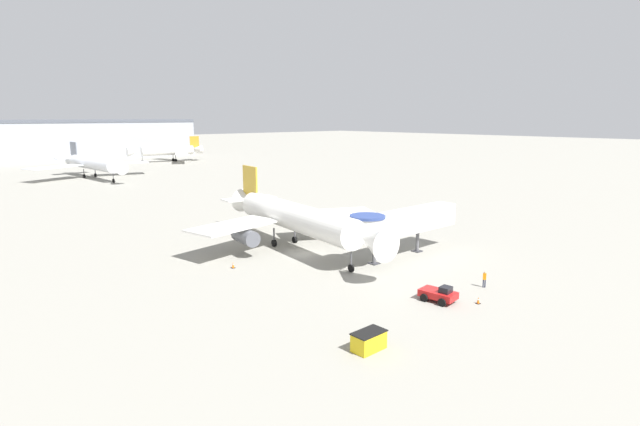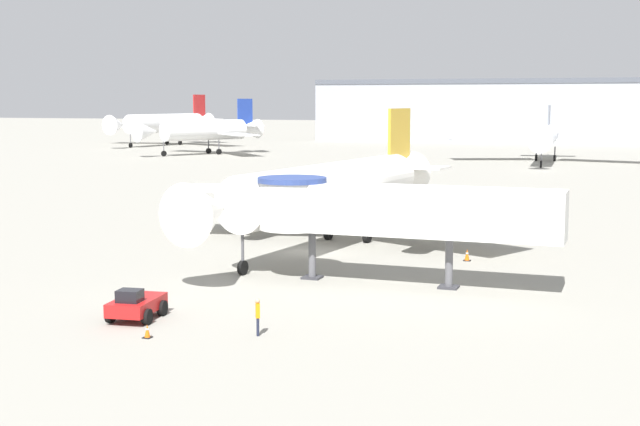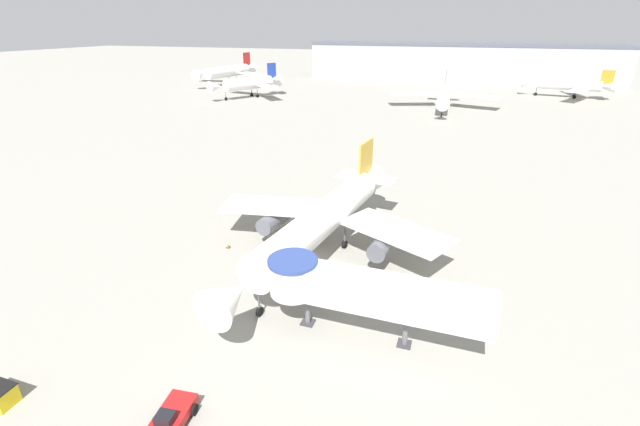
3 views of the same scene
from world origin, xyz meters
The scene contains 11 objects.
ground_plane centered at (0.00, 0.00, 0.00)m, with size 800.00×800.00×0.00m, color gray.
main_airplane centered at (0.80, 3.09, 4.18)m, with size 27.70×33.74×9.88m.
jet_bridge centered at (7.71, -8.85, 4.33)m, with size 17.87×4.09×6.01m.
pushback_tug_red centered at (-1.26, -21.08, 0.73)m, with size 2.45×3.54×1.61m.
traffic_cone_port_wing centered at (-9.88, 0.92, 0.33)m, with size 0.42×0.42×0.70m.
traffic_cone_starboard_wing centered at (11.08, 0.08, 0.38)m, with size 0.48×0.48×0.79m.
background_jet_blue_tail centered at (-57.99, 100.27, 4.78)m, with size 26.07×26.66×10.91m.
background_jet_red_tail centered at (-83.15, 130.02, 5.23)m, with size 37.86×36.46×12.02m.
background_jet_orange_tail centered at (46.98, 135.23, 4.22)m, with size 28.69×30.50×9.55m.
background_jet_gray_tail centered at (7.00, 99.94, 4.28)m, with size 34.39×36.06×9.71m.
terminal_building centered at (7.67, 175.00, 7.98)m, with size 131.53×20.96×15.95m.
Camera 3 is at (13.86, -36.57, 23.42)m, focal length 24.00 mm.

